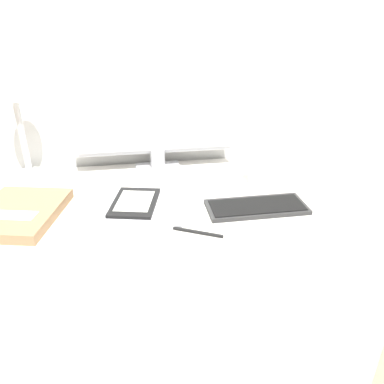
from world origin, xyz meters
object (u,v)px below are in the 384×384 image
Objects in this scene: keyboard at (256,207)px; laptop at (126,209)px; pen at (198,232)px; desk_lamp at (19,119)px; notebook at (18,213)px; monitor at (156,104)px; coffee_mug at (263,169)px; ereader at (135,202)px.

laptop is (-0.38, 0.04, 0.00)m from keyboard.
desk_lamp is at bearing 138.97° from pen.
pen is at bearing -18.80° from notebook.
laptop is at bearing -111.21° from monitor.
keyboard is 2.37× the size of coffee_mug.
pen is at bearing -41.03° from desk_lamp.
desk_lamp is at bearing 154.26° from keyboard.
keyboard is 2.33× the size of pen.
desk_lamp is at bearing 167.57° from coffee_mug.
coffee_mug is (0.77, -0.17, -0.16)m from desk_lamp.
keyboard reaches higher than pen.
monitor reaches higher than ereader.
notebook is at bearing -145.87° from monitor.
coffee_mug is 0.38m from pen.
monitor is 1.95× the size of keyboard.
coffee_mug is at bearing -12.43° from desk_lamp.
keyboard is 0.80m from desk_lamp.
notebook is at bearing 177.80° from ereader.
monitor is 0.39m from laptop.
keyboard is 0.93× the size of laptop.
desk_lamp is (-0.70, 0.34, 0.20)m from keyboard.
monitor is at bearing 68.79° from laptop.
ereader is at bearing -164.18° from coffee_mug.
monitor is 0.55m from notebook.
laptop is 0.30m from notebook.
laptop is 2.50× the size of pen.
coffee_mug is (0.07, 0.17, 0.04)m from keyboard.
pen is (0.07, -0.44, -0.23)m from monitor.
laptop reaches higher than pen.
laptop is 0.03m from ereader.
keyboard is at bearing -7.66° from ereader.
notebook is at bearing -171.80° from coffee_mug.
keyboard is 0.35m from ereader.
desk_lamp is at bearing -179.61° from monitor.
monitor is 1.80× the size of notebook.
desk_lamp is at bearing 95.42° from notebook.
laptop is at bearing -3.77° from notebook.
monitor reaches higher than pen.
desk_lamp reaches higher than coffee_mug.
ereader is at bearing 136.18° from pen.
laptop is at bearing -164.18° from coffee_mug.
laptop is 0.99× the size of notebook.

